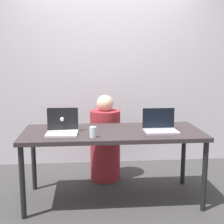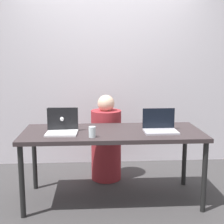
% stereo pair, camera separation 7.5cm
% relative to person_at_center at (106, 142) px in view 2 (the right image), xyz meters
% --- Properties ---
extents(ground_plane, '(12.00, 12.00, 0.00)m').
position_rel_person_at_center_xyz_m(ground_plane, '(0.04, -0.57, -0.46)').
color(ground_plane, '#3A3839').
extents(back_wall, '(4.67, 0.10, 2.32)m').
position_rel_person_at_center_xyz_m(back_wall, '(0.04, 0.65, 0.70)').
color(back_wall, silver).
rests_on(back_wall, ground).
extents(desk, '(1.80, 0.74, 0.73)m').
position_rel_person_at_center_xyz_m(desk, '(0.04, -0.57, 0.21)').
color(desk, '#332A2C').
rests_on(desk, ground).
extents(person_at_center, '(0.38, 0.38, 1.03)m').
position_rel_person_at_center_xyz_m(person_at_center, '(0.00, 0.00, 0.00)').
color(person_at_center, maroon).
rests_on(person_at_center, ground).
extents(laptop_back_left, '(0.31, 0.29, 0.24)m').
position_rel_person_at_center_xyz_m(laptop_back_left, '(-0.47, -0.48, 0.33)').
color(laptop_back_left, silver).
rests_on(laptop_back_left, desk).
extents(laptop_front_left, '(0.31, 0.29, 0.24)m').
position_rel_person_at_center_xyz_m(laptop_front_left, '(-0.46, -0.62, 0.33)').
color(laptop_front_left, silver).
rests_on(laptop_front_left, desk).
extents(laptop_front_right, '(0.33, 0.26, 0.22)m').
position_rel_person_at_center_xyz_m(laptop_front_right, '(0.51, -0.63, 0.32)').
color(laptop_front_right, '#B4B1BC').
rests_on(laptop_front_right, desk).
extents(water_glass_left, '(0.06, 0.06, 0.10)m').
position_rel_person_at_center_xyz_m(water_glass_left, '(-0.17, -0.81, 0.32)').
color(water_glass_left, silver).
rests_on(water_glass_left, desk).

